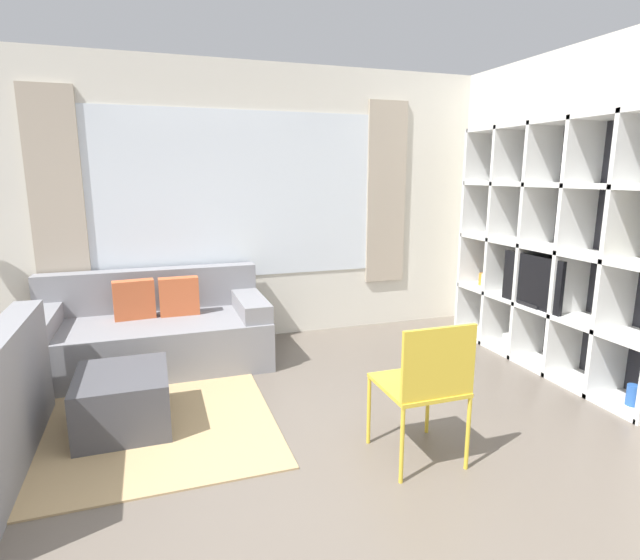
{
  "coord_description": "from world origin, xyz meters",
  "views": [
    {
      "loc": [
        -0.81,
        -1.96,
        1.65
      ],
      "look_at": [
        0.4,
        1.63,
        0.85
      ],
      "focal_mm": 28.0,
      "sensor_mm": 36.0,
      "label": 1
    }
  ],
  "objects_px": {
    "couch_main": "(154,332)",
    "ottoman": "(123,400)",
    "shelving_unit": "(556,250)",
    "folding_chair": "(426,380)"
  },
  "relations": [
    {
      "from": "shelving_unit",
      "to": "couch_main",
      "type": "bearing_deg",
      "value": 161.1
    },
    {
      "from": "couch_main",
      "to": "ottoman",
      "type": "xyz_separation_m",
      "value": [
        -0.21,
        -1.13,
        -0.1
      ]
    },
    {
      "from": "ottoman",
      "to": "shelving_unit",
      "type": "bearing_deg",
      "value": 0.14
    },
    {
      "from": "ottoman",
      "to": "folding_chair",
      "type": "distance_m",
      "value": 1.97
    },
    {
      "from": "couch_main",
      "to": "folding_chair",
      "type": "relative_size",
      "value": 2.24
    },
    {
      "from": "shelving_unit",
      "to": "couch_main",
      "type": "relative_size",
      "value": 1.12
    },
    {
      "from": "ottoman",
      "to": "folding_chair",
      "type": "relative_size",
      "value": 0.75
    },
    {
      "from": "shelving_unit",
      "to": "folding_chair",
      "type": "bearing_deg",
      "value": -150.83
    },
    {
      "from": "couch_main",
      "to": "ottoman",
      "type": "height_order",
      "value": "couch_main"
    },
    {
      "from": "shelving_unit",
      "to": "folding_chair",
      "type": "distance_m",
      "value": 2.14
    }
  ]
}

